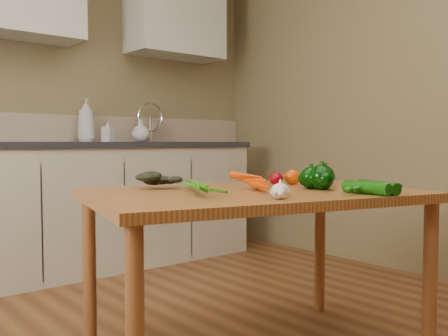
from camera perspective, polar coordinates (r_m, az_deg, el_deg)
room at (r=1.77m, az=2.03°, el=14.36°), size 4.04×5.04×2.64m
counter_run at (r=3.60m, az=-17.34°, el=-4.17°), size 2.84×0.64×1.14m
table at (r=2.05m, az=3.43°, el=-4.74°), size 1.48×1.14×0.70m
soap_bottle_a at (r=3.79m, az=-15.48°, el=5.34°), size 0.17×0.17×0.32m
soap_bottle_b at (r=3.76m, az=-13.09°, el=4.18°), size 0.10×0.10×0.16m
soap_bottle_c at (r=3.91m, az=-9.51°, el=4.26°), size 0.17×0.17×0.18m
carrot_bunch at (r=1.99m, az=1.45°, el=-1.76°), size 0.28×0.24×0.07m
leafy_greens at (r=2.11m, az=-7.68°, el=-1.13°), size 0.19×0.17×0.09m
garlic_bulb at (r=1.73m, az=6.46°, el=-2.65°), size 0.07×0.07×0.06m
pepper_a at (r=2.13m, az=9.94°, el=-1.14°), size 0.09×0.09×0.09m
pepper_b at (r=2.30m, az=11.45°, el=-0.88°), size 0.09×0.09×0.09m
pepper_c at (r=2.10m, az=11.12°, el=-1.05°), size 0.10×0.10×0.10m
tomato_a at (r=2.29m, az=5.99°, el=-1.24°), size 0.06×0.06×0.06m
tomato_b at (r=2.34m, az=7.84°, el=-1.01°), size 0.08×0.08×0.07m
tomato_c at (r=2.39m, az=10.13°, el=-0.99°), size 0.07×0.07×0.07m
zucchini_a at (r=2.01m, az=17.15°, el=-2.11°), size 0.10×0.21×0.05m
zucchini_b at (r=1.96m, az=15.93°, el=-2.21°), size 0.06×0.20×0.05m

